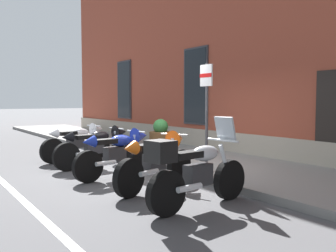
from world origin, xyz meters
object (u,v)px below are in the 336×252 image
at_px(motorcycle_white_sport, 79,140).
at_px(parking_sign, 207,102).
at_px(motorcycle_blue_sport, 120,151).
at_px(motorcycle_orange_sport, 159,158).
at_px(motorcycle_silver_touring, 196,171).
at_px(motorcycle_black_sport, 99,145).
at_px(barrel_planter, 161,141).

height_order(motorcycle_white_sport, parking_sign, parking_sign).
relative_size(motorcycle_blue_sport, motorcycle_orange_sport, 0.98).
bearing_deg(motorcycle_silver_touring, parking_sign, 135.73).
height_order(motorcycle_black_sport, motorcycle_orange_sport, motorcycle_orange_sport).
bearing_deg(motorcycle_orange_sport, motorcycle_blue_sport, -173.59).
height_order(motorcycle_blue_sport, parking_sign, parking_sign).
bearing_deg(motorcycle_silver_touring, motorcycle_blue_sport, 178.01).
bearing_deg(motorcycle_white_sport, motorcycle_orange_sport, 0.08).
height_order(motorcycle_silver_touring, barrel_planter, motorcycle_silver_touring).
relative_size(motorcycle_orange_sport, motorcycle_silver_touring, 1.01).
relative_size(motorcycle_black_sport, motorcycle_silver_touring, 1.08).
height_order(motorcycle_black_sport, parking_sign, parking_sign).
distance_m(motorcycle_blue_sport, barrel_planter, 2.21).
bearing_deg(motorcycle_blue_sport, motorcycle_black_sport, 174.00).
height_order(motorcycle_blue_sport, motorcycle_silver_touring, motorcycle_silver_touring).
height_order(motorcycle_white_sport, motorcycle_black_sport, motorcycle_black_sport).
distance_m(motorcycle_silver_touring, barrel_planter, 4.36).
height_order(motorcycle_orange_sport, barrel_planter, barrel_planter).
bearing_deg(barrel_planter, motorcycle_black_sport, -95.92).
height_order(motorcycle_orange_sport, motorcycle_silver_touring, motorcycle_silver_touring).
height_order(parking_sign, barrel_planter, parking_sign).
height_order(motorcycle_white_sport, motorcycle_silver_touring, motorcycle_silver_touring).
bearing_deg(motorcycle_white_sport, parking_sign, 18.63).
height_order(motorcycle_black_sport, motorcycle_silver_touring, motorcycle_silver_touring).
bearing_deg(motorcycle_black_sport, motorcycle_white_sport, -179.65).
xyz_separation_m(motorcycle_blue_sport, motorcycle_orange_sport, (1.30, 0.15, 0.01)).
bearing_deg(motorcycle_orange_sport, parking_sign, 97.83).
relative_size(motorcycle_blue_sport, barrel_planter, 2.02).
bearing_deg(motorcycle_white_sport, motorcycle_blue_sport, -2.99).
bearing_deg(parking_sign, motorcycle_blue_sport, -128.18).
bearing_deg(motorcycle_black_sport, motorcycle_silver_touring, -3.38).
xyz_separation_m(motorcycle_white_sport, parking_sign, (3.81, 1.28, 1.05)).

